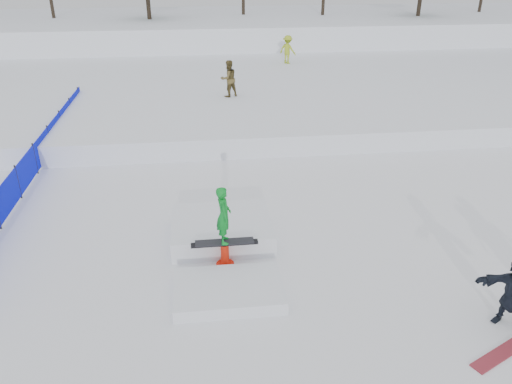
{
  "coord_description": "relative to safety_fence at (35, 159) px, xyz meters",
  "views": [
    {
      "loc": [
        -0.95,
        -9.89,
        6.95
      ],
      "look_at": [
        0.5,
        2.0,
        1.1
      ],
      "focal_mm": 35.0,
      "sensor_mm": 36.0,
      "label": 1
    }
  ],
  "objects": [
    {
      "name": "walker_olive",
      "position": [
        7.06,
        6.2,
        1.08
      ],
      "size": [
        1.0,
        0.91,
        1.65
      ],
      "primitive_type": "imported",
      "rotation": [
        0.0,
        0.0,
        3.6
      ],
      "color": "brown",
      "rests_on": "snow_midrise"
    },
    {
      "name": "snow_berm",
      "position": [
        6.5,
        23.4,
        0.65
      ],
      "size": [
        60.0,
        14.0,
        2.4
      ],
      "primitive_type": "cube",
      "color": "white",
      "rests_on": "ground"
    },
    {
      "name": "loose_board_red",
      "position": [
        11.0,
        -9.96,
        -0.54
      ],
      "size": [
        1.39,
        0.85,
        0.03
      ],
      "primitive_type": "cube",
      "rotation": [
        0.0,
        0.0,
        0.44
      ],
      "color": "maroon",
      "rests_on": "ground"
    },
    {
      "name": "snow_midrise",
      "position": [
        6.5,
        9.4,
        -0.15
      ],
      "size": [
        50.0,
        18.0,
        0.8
      ],
      "primitive_type": "cube",
      "color": "white",
      "rests_on": "ground"
    },
    {
      "name": "ground",
      "position": [
        6.5,
        -6.6,
        -0.55
      ],
      "size": [
        120.0,
        120.0,
        0.0
      ],
      "primitive_type": "plane",
      "color": "white"
    },
    {
      "name": "walker_ygreen",
      "position": [
        11.05,
        13.19,
        1.06
      ],
      "size": [
        1.18,
        1.15,
        1.62
      ],
      "primitive_type": "imported",
      "rotation": [
        0.0,
        0.0,
        2.4
      ],
      "color": "#9EB523",
      "rests_on": "snow_midrise"
    },
    {
      "name": "safety_fence",
      "position": [
        0.0,
        0.0,
        0.0
      ],
      "size": [
        0.05,
        16.0,
        1.1
      ],
      "color": "#0911DE",
      "rests_on": "ground"
    },
    {
      "name": "jib_rail_feature",
      "position": [
        6.03,
        -5.76,
        -0.25
      ],
      "size": [
        2.6,
        4.4,
        2.11
      ],
      "color": "white",
      "rests_on": "ground"
    }
  ]
}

